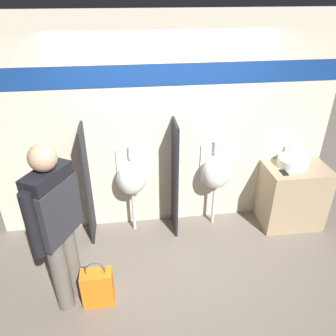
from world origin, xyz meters
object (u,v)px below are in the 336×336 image
(toilet, at_px, (47,221))
(person_in_vest, at_px, (56,220))
(urinal_far, at_px, (216,173))
(sink_basin, at_px, (293,162))
(shopping_bag, at_px, (98,287))
(cell_phone, at_px, (284,172))
(urinal_near_counter, at_px, (132,178))

(toilet, bearing_deg, person_in_vest, -68.34)
(toilet, bearing_deg, urinal_far, 3.26)
(sink_basin, relative_size, shopping_bag, 0.71)
(cell_phone, bearing_deg, shopping_bag, -158.45)
(shopping_bag, bearing_deg, sink_basin, 23.36)
(cell_phone, bearing_deg, toilet, 177.88)
(sink_basin, height_order, urinal_near_counter, urinal_near_counter)
(cell_phone, bearing_deg, urinal_far, 163.77)
(urinal_near_counter, xyz_separation_m, shopping_bag, (-0.42, -1.14, -0.59))
(cell_phone, xyz_separation_m, shopping_bag, (-2.30, -0.91, -0.66))
(person_in_vest, bearing_deg, shopping_bag, -75.90)
(person_in_vest, bearing_deg, toilet, 50.37)
(sink_basin, distance_m, cell_phone, 0.26)
(sink_basin, bearing_deg, urinal_near_counter, 178.18)
(urinal_far, distance_m, person_in_vest, 2.10)
(toilet, relative_size, shopping_bag, 1.69)
(urinal_far, bearing_deg, urinal_near_counter, 180.00)
(urinal_near_counter, height_order, person_in_vest, person_in_vest)
(urinal_far, relative_size, shopping_bag, 2.14)
(sink_basin, relative_size, toilet, 0.42)
(urinal_near_counter, relative_size, person_in_vest, 0.65)
(sink_basin, relative_size, urinal_near_counter, 0.33)
(sink_basin, relative_size, person_in_vest, 0.22)
(person_in_vest, bearing_deg, sink_basin, -41.52)
(cell_phone, distance_m, person_in_vest, 2.73)
(sink_basin, height_order, urinal_far, urinal_far)
(toilet, distance_m, shopping_bag, 1.22)
(person_in_vest, distance_m, shopping_bag, 0.89)
(cell_phone, bearing_deg, person_in_vest, -162.18)
(urinal_far, bearing_deg, shopping_bag, -142.69)
(urinal_near_counter, distance_m, shopping_bag, 1.35)
(shopping_bag, bearing_deg, toilet, 123.14)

